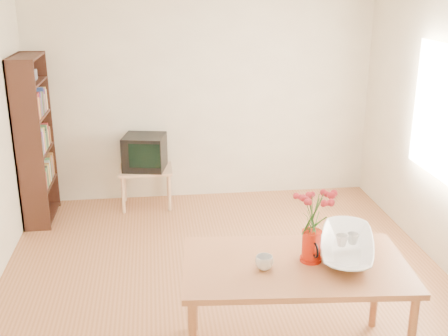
{
  "coord_description": "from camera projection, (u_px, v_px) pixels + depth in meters",
  "views": [
    {
      "loc": [
        -0.57,
        -4.21,
        2.55
      ],
      "look_at": [
        0.0,
        0.3,
        1.0
      ],
      "focal_mm": 45.0,
      "sensor_mm": 36.0,
      "label": 1
    }
  ],
  "objects": [
    {
      "name": "room",
      "position": [
        232.0,
        144.0,
        4.43
      ],
      "size": [
        4.5,
        4.5,
        4.5
      ],
      "color": "#9A5C36",
      "rests_on": "ground"
    },
    {
      "name": "table",
      "position": [
        295.0,
        273.0,
        3.74
      ],
      "size": [
        1.55,
        0.97,
        0.75
      ],
      "rotation": [
        0.0,
        0.0,
        -0.09
      ],
      "color": "#AE653B",
      "rests_on": "ground"
    },
    {
      "name": "tv_stand",
      "position": [
        146.0,
        174.0,
        6.48
      ],
      "size": [
        0.6,
        0.45,
        0.46
      ],
      "color": "tan",
      "rests_on": "ground"
    },
    {
      "name": "bookshelf",
      "position": [
        36.0,
        146.0,
        5.99
      ],
      "size": [
        0.28,
        0.7,
        1.8
      ],
      "color": "black",
      "rests_on": "ground"
    },
    {
      "name": "pitcher",
      "position": [
        311.0,
        247.0,
        3.72
      ],
      "size": [
        0.15,
        0.22,
        0.22
      ],
      "rotation": [
        0.0,
        0.0,
        0.06
      ],
      "color": "red",
      "rests_on": "table"
    },
    {
      "name": "flowers",
      "position": [
        313.0,
        207.0,
        3.63
      ],
      "size": [
        0.25,
        0.25,
        0.36
      ],
      "primitive_type": null,
      "color": "#BE2C39",
      "rests_on": "pitcher"
    },
    {
      "name": "mug",
      "position": [
        264.0,
        263.0,
        3.63
      ],
      "size": [
        0.16,
        0.16,
        0.09
      ],
      "primitive_type": "imported",
      "rotation": [
        0.0,
        0.0,
        3.63
      ],
      "color": "white",
      "rests_on": "table"
    },
    {
      "name": "bowl",
      "position": [
        349.0,
        218.0,
        3.79
      ],
      "size": [
        0.68,
        0.68,
        0.51
      ],
      "primitive_type": "imported",
      "rotation": [
        0.0,
        0.0,
        -0.33
      ],
      "color": "white",
      "rests_on": "table"
    },
    {
      "name": "teacup_a",
      "position": [
        343.0,
        225.0,
        3.8
      ],
      "size": [
        0.09,
        0.09,
        0.07
      ],
      "primitive_type": "imported",
      "rotation": [
        0.0,
        0.0,
        0.22
      ],
      "color": "white",
      "rests_on": "bowl"
    },
    {
      "name": "teacup_b",
      "position": [
        354.0,
        223.0,
        3.83
      ],
      "size": [
        0.1,
        0.1,
        0.07
      ],
      "primitive_type": "imported",
      "rotation": [
        0.0,
        0.0,
        2.08
      ],
      "color": "white",
      "rests_on": "bowl"
    },
    {
      "name": "television",
      "position": [
        145.0,
        151.0,
        6.4
      ],
      "size": [
        0.53,
        0.5,
        0.39
      ],
      "rotation": [
        0.0,
        0.0,
        -0.2
      ],
      "color": "black",
      "rests_on": "tv_stand"
    }
  ]
}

